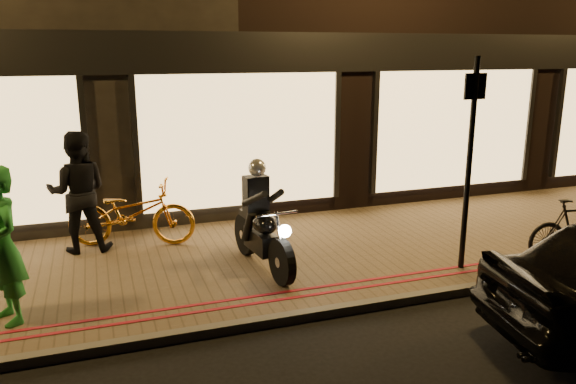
% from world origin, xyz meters
% --- Properties ---
extents(ground, '(90.00, 90.00, 0.00)m').
position_xyz_m(ground, '(0.00, 0.00, 0.00)').
color(ground, black).
rests_on(ground, ground).
extents(sidewalk, '(50.00, 4.00, 0.12)m').
position_xyz_m(sidewalk, '(0.00, 2.00, 0.06)').
color(sidewalk, brown).
rests_on(sidewalk, ground).
extents(kerb_stone, '(50.00, 0.14, 0.12)m').
position_xyz_m(kerb_stone, '(0.00, 0.05, 0.06)').
color(kerb_stone, '#59544C').
rests_on(kerb_stone, ground).
extents(red_kerb_lines, '(50.00, 0.26, 0.01)m').
position_xyz_m(red_kerb_lines, '(0.00, 0.55, 0.12)').
color(red_kerb_lines, maroon).
rests_on(red_kerb_lines, sidewalk).
extents(building_row, '(48.00, 10.11, 8.50)m').
position_xyz_m(building_row, '(-0.00, 8.99, 4.25)').
color(building_row, black).
rests_on(building_row, ground).
extents(motorcycle, '(0.63, 1.94, 1.59)m').
position_xyz_m(motorcycle, '(-0.34, 1.60, 0.73)').
color(motorcycle, black).
rests_on(motorcycle, sidewalk).
extents(sign_post, '(0.35, 0.09, 3.00)m').
position_xyz_m(sign_post, '(2.40, 0.64, 1.80)').
color(sign_post, black).
rests_on(sign_post, sidewalk).
extents(bicycle_gold, '(2.14, 1.25, 1.06)m').
position_xyz_m(bicycle_gold, '(-2.03, 3.21, 0.65)').
color(bicycle_gold, orange).
rests_on(bicycle_gold, sidewalk).
extents(bicycle_dark, '(1.62, 0.65, 0.95)m').
position_xyz_m(bicycle_dark, '(4.22, 0.37, 0.59)').
color(bicycle_dark, black).
rests_on(bicycle_dark, sidewalk).
extents(person_green, '(0.70, 0.80, 1.84)m').
position_xyz_m(person_green, '(-3.58, 0.96, 1.04)').
color(person_green, '#217D2D').
rests_on(person_green, sidewalk).
extents(person_dark, '(0.99, 0.80, 1.90)m').
position_xyz_m(person_dark, '(-2.81, 3.20, 1.07)').
color(person_dark, black).
rests_on(person_dark, sidewalk).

